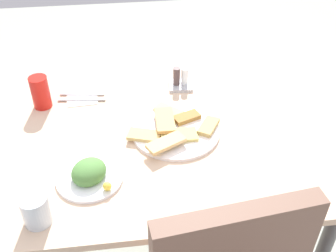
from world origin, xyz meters
name	(u,v)px	position (x,y,z in m)	size (l,w,h in m)	color
dining_table	(163,151)	(0.00, 0.00, 0.64)	(1.06, 0.85, 0.72)	beige
pide_platter	(175,130)	(-0.04, 0.00, 0.73)	(0.33, 0.31, 0.04)	white
salad_plate_greens	(89,174)	(0.24, 0.19, 0.74)	(0.20, 0.20, 0.07)	white
soda_can	(40,92)	(0.42, -0.21, 0.78)	(0.07, 0.07, 0.12)	red
drinking_glass	(36,210)	(0.37, 0.33, 0.76)	(0.07, 0.07, 0.09)	silver
paper_napkin	(82,97)	(0.28, -0.25, 0.72)	(0.11, 0.11, 0.00)	white
fork	(82,94)	(0.28, -0.27, 0.72)	(0.17, 0.01, 0.01)	silver
spoon	(82,99)	(0.28, -0.23, 0.72)	(0.18, 0.02, 0.01)	silver
condiment_caddy	(180,81)	(-0.10, -0.28, 0.74)	(0.10, 0.10, 0.08)	#B2B2B7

